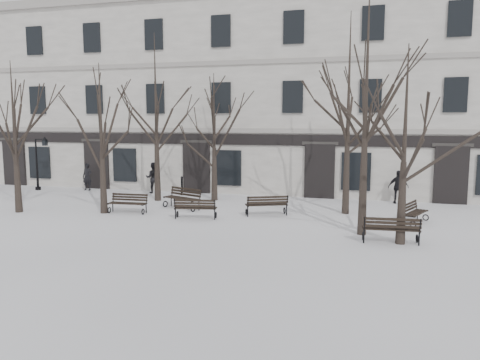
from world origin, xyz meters
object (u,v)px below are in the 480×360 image
at_px(tree_1, 101,121).
at_px(tree_0, 14,119).
at_px(tree_2, 367,78).
at_px(bench_5, 414,212).
at_px(tree_3, 405,121).
at_px(bench_1, 195,208).
at_px(bench_0, 128,203).
at_px(bench_2, 391,229).
at_px(lamp_post, 40,160).
at_px(bench_4, 267,204).
at_px(bench_3, 183,197).

bearing_deg(tree_1, tree_0, -167.67).
relative_size(tree_2, bench_5, 5.09).
relative_size(tree_3, bench_1, 3.59).
distance_m(bench_0, bench_2, 11.50).
bearing_deg(lamp_post, tree_1, -34.83).
xyz_separation_m(bench_0, lamp_post, (-8.46, 4.86, 1.37)).
distance_m(tree_2, bench_5, 6.11).
bearing_deg(bench_1, lamp_post, -33.89).
bearing_deg(bench_4, tree_3, 123.32).
bearing_deg(bench_0, bench_2, -15.27).
bearing_deg(tree_2, tree_3, -37.66).
relative_size(bench_3, bench_5, 1.15).
bearing_deg(bench_1, tree_0, -4.96).
distance_m(tree_0, bench_1, 9.17).
distance_m(tree_0, bench_5, 17.78).
bearing_deg(bench_2, tree_0, -8.79).
bearing_deg(tree_3, tree_0, 175.86).
bearing_deg(bench_2, tree_1, -14.05).
xyz_separation_m(bench_1, bench_5, (8.89, 1.58, -0.02)).
xyz_separation_m(bench_1, bench_2, (7.84, -1.98, 0.03)).
height_order(bench_0, bench_4, bench_4).
bearing_deg(tree_1, bench_3, 32.13).
distance_m(bench_3, bench_4, 4.22).
bearing_deg(lamp_post, bench_0, -29.86).
bearing_deg(bench_2, bench_0, -16.39).
relative_size(bench_4, bench_5, 1.08).
bearing_deg(tree_3, tree_2, 142.34).
relative_size(bench_4, lamp_post, 0.60).
distance_m(tree_0, bench_4, 11.92).
distance_m(tree_1, lamp_post, 9.32).
bearing_deg(lamp_post, tree_3, -19.77).
distance_m(tree_2, bench_4, 7.01).
relative_size(bench_0, bench_5, 0.99).
height_order(tree_3, lamp_post, tree_3).
bearing_deg(bench_0, tree_2, -10.69).
height_order(tree_1, bench_0, tree_1).
bearing_deg(tree_1, bench_4, 10.75).
bearing_deg(bench_1, bench_2, 155.95).
bearing_deg(bench_4, bench_5, 156.50).
bearing_deg(tree_0, tree_1, 12.33).
height_order(bench_0, lamp_post, lamp_post).
height_order(tree_1, tree_2, tree_2).
bearing_deg(tree_2, tree_0, 179.25).
height_order(bench_4, lamp_post, lamp_post).
height_order(bench_2, lamp_post, lamp_post).
distance_m(tree_3, bench_5, 5.13).
xyz_separation_m(tree_0, bench_4, (11.10, 2.22, -3.74)).
xyz_separation_m(tree_3, bench_5, (0.74, 3.50, -3.68)).
distance_m(bench_2, lamp_post, 21.04).
xyz_separation_m(tree_0, lamp_post, (-3.54, 6.00, -2.40)).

